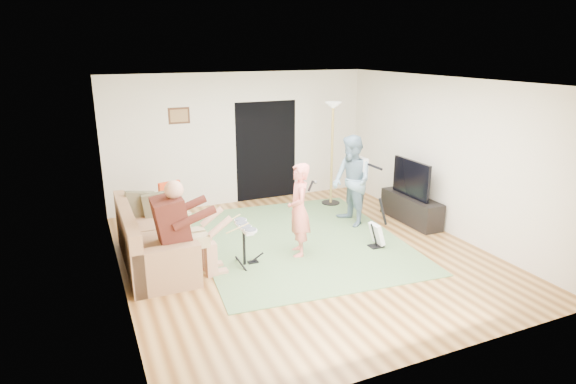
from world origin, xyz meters
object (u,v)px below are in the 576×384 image
object	(u,v)px
guitar_spare	(377,234)
television	(411,178)
torchiere_lamp	(332,135)
guitarist	(352,181)
tv_cabinet	(411,209)
singer	(299,210)
drum_kit	(244,247)
dining_chair	(176,217)
sofa	(149,245)

from	to	relation	value
guitar_spare	television	distance (m)	1.58
guitar_spare	torchiere_lamp	world-z (taller)	torchiere_lamp
guitarist	television	xyz separation A→B (m)	(1.07, -0.34, 0.02)
television	tv_cabinet	bearing A→B (deg)	0.00
guitarist	tv_cabinet	distance (m)	1.31
singer	television	distance (m)	2.58
drum_kit	tv_cabinet	xyz separation A→B (m)	(3.50, 0.54, -0.04)
guitar_spare	drum_kit	bearing A→B (deg)	173.76
guitar_spare	dining_chair	world-z (taller)	dining_chair
dining_chair	singer	bearing A→B (deg)	-59.11
singer	guitar_spare	distance (m)	1.41
guitar_spare	guitarist	bearing A→B (deg)	81.59
guitarist	sofa	bearing A→B (deg)	-85.88
torchiere_lamp	dining_chair	bearing A→B (deg)	-172.08
dining_chair	television	bearing A→B (deg)	-29.26
drum_kit	tv_cabinet	world-z (taller)	drum_kit
drum_kit	tv_cabinet	distance (m)	3.54
sofa	torchiere_lamp	bearing A→B (deg)	20.12
tv_cabinet	television	size ratio (longest dim) A/B	1.41
dining_chair	tv_cabinet	bearing A→B (deg)	-29.10
drum_kit	television	distance (m)	3.54
guitar_spare	tv_cabinet	world-z (taller)	guitar_spare
drum_kit	guitar_spare	distance (m)	2.23
sofa	dining_chair	world-z (taller)	dining_chair
guitarist	tv_cabinet	world-z (taller)	guitarist
tv_cabinet	guitar_spare	bearing A→B (deg)	-148.71
torchiere_lamp	tv_cabinet	bearing A→B (deg)	-60.74
guitarist	dining_chair	bearing A→B (deg)	-103.11
sofa	dining_chair	distance (m)	1.15
singer	guitarist	world-z (taller)	guitarist
torchiere_lamp	singer	bearing A→B (deg)	-129.76
tv_cabinet	television	bearing A→B (deg)	180.00
drum_kit	dining_chair	size ratio (longest dim) A/B	0.71
guitar_spare	dining_chair	distance (m)	3.46
sofa	singer	size ratio (longest dim) A/B	1.49
sofa	singer	xyz separation A→B (m)	(2.22, -0.62, 0.45)
sofa	television	world-z (taller)	television
singer	guitarist	size ratio (longest dim) A/B	0.89
guitar_spare	television	bearing A→B (deg)	32.30
singer	television	bearing A→B (deg)	117.75
singer	dining_chair	world-z (taller)	singer
singer	guitarist	xyz separation A→B (m)	(1.46, 0.84, 0.09)
guitar_spare	tv_cabinet	xyz separation A→B (m)	(1.29, 0.78, 0.01)
singer	television	size ratio (longest dim) A/B	1.49
guitar_spare	tv_cabinet	size ratio (longest dim) A/B	0.61
torchiere_lamp	dining_chair	distance (m)	3.54
tv_cabinet	television	xyz separation A→B (m)	(-0.05, 0.00, 0.60)
dining_chair	guitarist	bearing A→B (deg)	-28.27
drum_kit	television	bearing A→B (deg)	8.90
television	torchiere_lamp	bearing A→B (deg)	117.83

